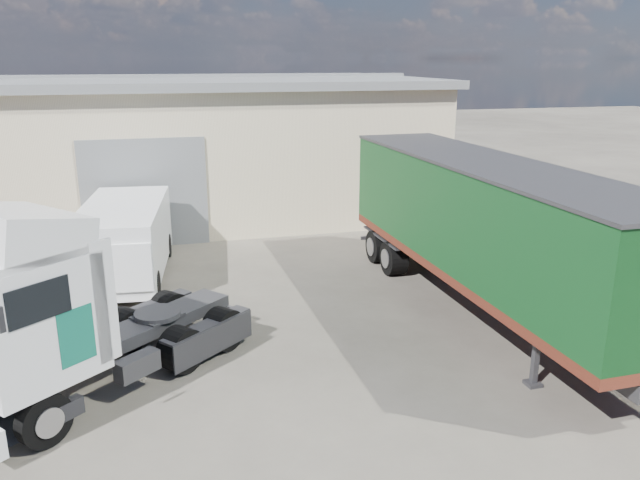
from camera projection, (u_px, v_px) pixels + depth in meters
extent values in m
plane|color=black|center=(257.00, 383.00, 12.08)|extent=(120.00, 120.00, 0.00)
cube|color=beige|center=(40.00, 151.00, 24.75)|extent=(30.00, 12.00, 5.00)
cube|color=slate|center=(31.00, 83.00, 24.01)|extent=(30.60, 12.60, 0.30)
cube|color=slate|center=(145.00, 194.00, 20.34)|extent=(4.00, 0.08, 3.60)
cube|color=slate|center=(31.00, 77.00, 23.95)|extent=(30.60, 0.40, 0.15)
cube|color=#933825|center=(578.00, 213.00, 20.13)|extent=(0.35, 26.00, 2.50)
cylinder|color=black|center=(13.00, 402.00, 10.53)|extent=(2.07, 2.21, 0.91)
cylinder|color=black|center=(153.00, 339.00, 12.91)|extent=(2.10, 2.24, 0.91)
cylinder|color=black|center=(195.00, 320.00, 13.86)|extent=(2.10, 2.24, 0.91)
cube|color=#2D2D30|center=(113.00, 341.00, 12.07)|extent=(4.85, 4.27, 0.26)
cube|color=silver|center=(18.00, 314.00, 10.35)|extent=(2.91, 2.93, 2.11)
cube|color=silver|center=(16.00, 233.00, 10.10)|extent=(2.66, 2.71, 1.06)
cube|color=#0D5C48|center=(5.00, 307.00, 11.28)|extent=(0.50, 0.43, 0.95)
cube|color=#0D5C48|center=(77.00, 336.00, 10.09)|extent=(0.50, 0.43, 0.95)
cylinder|color=#2D2D30|center=(157.00, 314.00, 12.91)|extent=(1.34, 1.34, 0.10)
cube|color=#2D2D30|center=(535.00, 361.00, 11.85)|extent=(0.29, 0.29, 1.03)
cube|color=#2D2D30|center=(609.00, 350.00, 12.29)|extent=(0.29, 0.29, 1.03)
cylinder|color=black|center=(415.00, 249.00, 18.85)|extent=(2.41, 1.04, 0.99)
cube|color=#2D2D30|center=(480.00, 280.00, 15.26)|extent=(0.97, 11.24, 0.33)
cube|color=#5B2414|center=(481.00, 268.00, 15.17)|extent=(2.56, 11.27, 0.22)
cube|color=black|center=(485.00, 215.00, 14.80)|extent=(2.56, 11.27, 2.43)
cube|color=#2D2D30|center=(489.00, 163.00, 14.46)|extent=(2.62, 11.33, 0.07)
cylinder|color=black|center=(117.00, 287.00, 16.13)|extent=(2.22, 0.98, 0.74)
cylinder|color=black|center=(135.00, 247.00, 19.54)|extent=(2.22, 0.98, 0.74)
cube|color=silver|center=(124.00, 238.00, 17.61)|extent=(2.70, 5.37, 1.91)
cube|color=silver|center=(112.00, 263.00, 15.60)|extent=(2.18, 1.24, 1.23)
cube|color=black|center=(111.00, 237.00, 15.64)|extent=(1.96, 0.31, 0.67)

